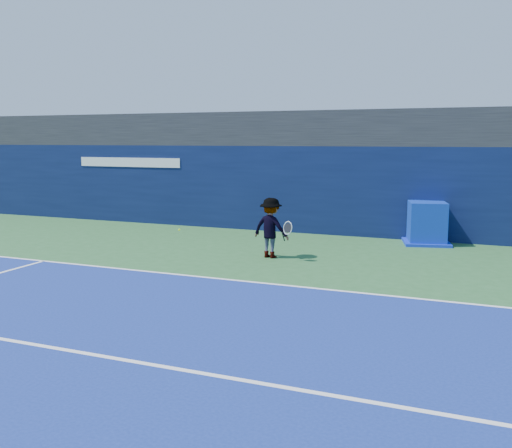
% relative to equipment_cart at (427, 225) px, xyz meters
% --- Properties ---
extents(ground, '(80.00, 80.00, 0.00)m').
position_rel_equipment_cart_xyz_m(ground, '(-4.23, -9.55, -0.60)').
color(ground, '#2A5E2E').
rests_on(ground, ground).
extents(baseline, '(24.00, 0.10, 0.01)m').
position_rel_equipment_cart_xyz_m(baseline, '(-4.23, -6.55, -0.59)').
color(baseline, white).
rests_on(baseline, ground).
extents(service_line, '(24.00, 0.10, 0.01)m').
position_rel_equipment_cart_xyz_m(service_line, '(-4.23, -11.55, -0.59)').
color(service_line, white).
rests_on(service_line, ground).
extents(stadium_band, '(36.00, 3.00, 1.20)m').
position_rel_equipment_cart_xyz_m(stadium_band, '(-4.23, 1.95, 3.00)').
color(stadium_band, '#222227').
rests_on(stadium_band, back_wall_assembly).
extents(back_wall_assembly, '(36.00, 1.03, 3.00)m').
position_rel_equipment_cart_xyz_m(back_wall_assembly, '(-4.24, 0.95, 0.90)').
color(back_wall_assembly, '#0A1439').
rests_on(back_wall_assembly, ground).
extents(equipment_cart, '(1.65, 1.65, 1.31)m').
position_rel_equipment_cart_xyz_m(equipment_cart, '(0.00, 0.00, 0.00)').
color(equipment_cart, '#0B2AA1').
rests_on(equipment_cart, ground).
extents(tennis_player, '(1.33, 0.81, 1.65)m').
position_rel_equipment_cart_xyz_m(tennis_player, '(-3.77, -3.78, 0.23)').
color(tennis_player, silver).
rests_on(tennis_player, ground).
extents(tennis_ball, '(0.06, 0.06, 0.06)m').
position_rel_equipment_cart_xyz_m(tennis_ball, '(-6.25, -4.47, 0.13)').
color(tennis_ball, '#BAE319').
rests_on(tennis_ball, ground).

